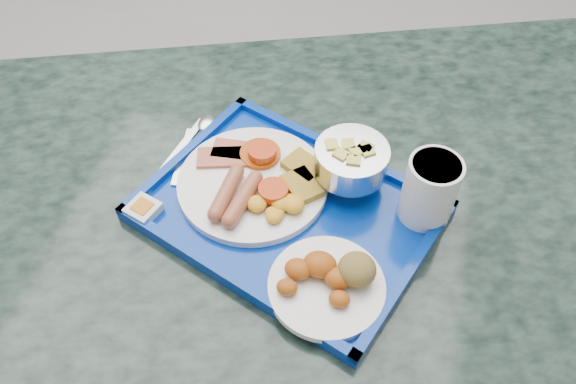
{
  "coord_description": "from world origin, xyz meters",
  "views": [
    {
      "loc": [
        0.59,
        -1.32,
        1.45
      ],
      "look_at": [
        0.47,
        -0.84,
        0.85
      ],
      "focal_mm": 35.0,
      "sensor_mm": 36.0,
      "label": 1
    }
  ],
  "objects_px": {
    "bread_plate": "(330,280)",
    "fruit_bowl": "(351,161)",
    "tray": "(288,212)",
    "juice_cup": "(430,188)",
    "table": "(293,281)",
    "main_plate": "(257,183)"
  },
  "relations": [
    {
      "from": "juice_cup",
      "to": "tray",
      "type": "bearing_deg",
      "value": -167.28
    },
    {
      "from": "tray",
      "to": "bread_plate",
      "type": "bearing_deg",
      "value": -52.12
    },
    {
      "from": "bread_plate",
      "to": "fruit_bowl",
      "type": "bearing_deg",
      "value": 92.82
    },
    {
      "from": "tray",
      "to": "juice_cup",
      "type": "relative_size",
      "value": 4.61
    },
    {
      "from": "table",
      "to": "main_plate",
      "type": "relative_size",
      "value": 6.62
    },
    {
      "from": "fruit_bowl",
      "to": "table",
      "type": "bearing_deg",
      "value": -137.79
    },
    {
      "from": "main_plate",
      "to": "tray",
      "type": "bearing_deg",
      "value": -27.17
    },
    {
      "from": "main_plate",
      "to": "juice_cup",
      "type": "relative_size",
      "value": 2.18
    },
    {
      "from": "fruit_bowl",
      "to": "juice_cup",
      "type": "bearing_deg",
      "value": -14.68
    },
    {
      "from": "table",
      "to": "main_plate",
      "type": "height_order",
      "value": "main_plate"
    },
    {
      "from": "juice_cup",
      "to": "bread_plate",
      "type": "bearing_deg",
      "value": -124.93
    },
    {
      "from": "tray",
      "to": "bread_plate",
      "type": "xyz_separation_m",
      "value": [
        0.08,
        -0.11,
        0.02
      ]
    },
    {
      "from": "fruit_bowl",
      "to": "tray",
      "type": "bearing_deg",
      "value": -135.96
    },
    {
      "from": "main_plate",
      "to": "bread_plate",
      "type": "height_order",
      "value": "bread_plate"
    },
    {
      "from": "table",
      "to": "bread_plate",
      "type": "relative_size",
      "value": 9.74
    },
    {
      "from": "main_plate",
      "to": "bread_plate",
      "type": "distance_m",
      "value": 0.2
    },
    {
      "from": "main_plate",
      "to": "bread_plate",
      "type": "bearing_deg",
      "value": -44.42
    },
    {
      "from": "table",
      "to": "juice_cup",
      "type": "xyz_separation_m",
      "value": [
        0.18,
        0.03,
        0.27
      ]
    },
    {
      "from": "bread_plate",
      "to": "table",
      "type": "bearing_deg",
      "value": 123.54
    },
    {
      "from": "bread_plate",
      "to": "fruit_bowl",
      "type": "distance_m",
      "value": 0.18
    },
    {
      "from": "tray",
      "to": "juice_cup",
      "type": "bearing_deg",
      "value": 12.72
    },
    {
      "from": "tray",
      "to": "juice_cup",
      "type": "height_order",
      "value": "juice_cup"
    }
  ]
}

